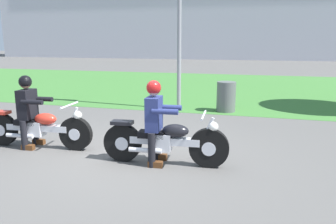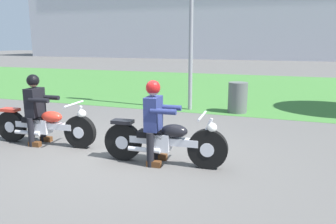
# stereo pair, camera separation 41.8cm
# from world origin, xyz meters

# --- Properties ---
(ground) EXTENTS (120.00, 120.00, 0.00)m
(ground) POSITION_xyz_m (0.00, 0.00, 0.00)
(ground) COLOR #565451
(grass_verge) EXTENTS (60.00, 12.00, 0.01)m
(grass_verge) POSITION_xyz_m (0.00, 9.94, 0.00)
(grass_verge) COLOR #3D7533
(grass_verge) RESTS_ON ground
(stadium_facade) EXTENTS (59.78, 8.00, 12.11)m
(stadium_facade) POSITION_xyz_m (-2.02, 37.28, 6.06)
(stadium_facade) COLOR silver
(stadium_facade) RESTS_ON ground
(motorcycle_lead) EXTENTS (2.12, 0.66, 0.88)m
(motorcycle_lead) POSITION_xyz_m (0.79, -0.13, 0.39)
(motorcycle_lead) COLOR black
(motorcycle_lead) RESTS_ON ground
(rider_lead) EXTENTS (0.57, 0.49, 1.40)m
(rider_lead) POSITION_xyz_m (0.62, -0.14, 0.82)
(rider_lead) COLOR black
(rider_lead) RESTS_ON ground
(motorcycle_follow) EXTENTS (2.21, 0.66, 0.87)m
(motorcycle_follow) POSITION_xyz_m (-1.82, 0.07, 0.39)
(motorcycle_follow) COLOR black
(motorcycle_follow) RESTS_ON ground
(rider_follow) EXTENTS (0.57, 0.49, 1.40)m
(rider_follow) POSITION_xyz_m (-1.98, 0.06, 0.81)
(rider_follow) COLOR black
(rider_follow) RESTS_ON ground
(trash_can) EXTENTS (0.55, 0.55, 0.88)m
(trash_can) POSITION_xyz_m (1.32, 4.47, 0.44)
(trash_can) COLOR #595E5B
(trash_can) RESTS_ON ground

